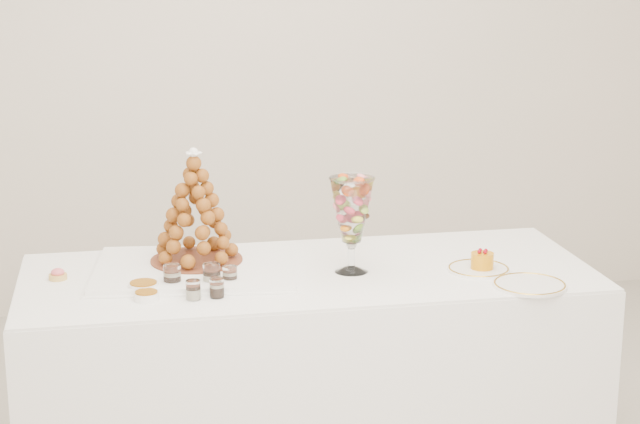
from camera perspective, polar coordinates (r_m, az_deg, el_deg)
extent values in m
cube|color=silver|center=(5.29, -4.05, 9.63)|extent=(4.50, 0.04, 2.80)
cube|color=silver|center=(1.44, 13.50, -3.75)|extent=(4.50, 0.04, 2.80)
cube|color=white|center=(3.77, -0.59, -8.60)|extent=(1.95, 0.80, 0.73)
cube|color=white|center=(3.64, -0.61, -3.25)|extent=(1.94, 0.80, 0.01)
cube|color=white|center=(3.66, -6.70, -3.02)|extent=(0.72, 0.57, 0.02)
cylinder|color=white|center=(3.64, 1.68, -3.05)|extent=(0.12, 0.12, 0.02)
cylinder|color=white|center=(3.62, 1.69, -2.31)|extent=(0.02, 0.02, 0.08)
sphere|color=white|center=(3.61, 1.69, -1.71)|extent=(0.04, 0.04, 0.04)
cylinder|color=white|center=(3.68, 8.45, -3.04)|extent=(0.21, 0.21, 0.01)
cylinder|color=white|center=(3.55, 11.12, -3.85)|extent=(0.24, 0.24, 0.01)
cylinder|color=tan|center=(3.66, -13.80, -3.37)|extent=(0.06, 0.06, 0.02)
ellipsoid|color=#DE5B66|center=(3.65, -13.82, -3.14)|extent=(0.04, 0.04, 0.03)
cylinder|color=white|center=(3.49, -7.89, -3.42)|extent=(0.06, 0.06, 0.08)
cylinder|color=white|center=(3.49, -5.79, -3.38)|extent=(0.07, 0.07, 0.08)
cylinder|color=white|center=(3.50, -4.83, -3.40)|extent=(0.06, 0.06, 0.06)
cylinder|color=white|center=(3.38, -6.77, -4.15)|extent=(0.05, 0.05, 0.06)
cylinder|color=white|center=(3.39, -5.52, -4.05)|extent=(0.06, 0.06, 0.06)
cylinder|color=white|center=(3.47, -9.40, -4.00)|extent=(0.10, 0.10, 0.03)
cylinder|color=white|center=(3.40, -9.24, -4.46)|extent=(0.08, 0.08, 0.02)
cylinder|color=brown|center=(3.70, -6.60, -2.55)|extent=(0.32, 0.32, 0.01)
cone|color=brown|center=(3.65, -6.68, 0.35)|extent=(0.31, 0.31, 0.38)
sphere|color=white|center=(3.61, -6.77, 3.11)|extent=(0.04, 0.04, 0.04)
cylinder|color=orange|center=(3.67, 8.65, -2.58)|extent=(0.08, 0.08, 0.05)
sphere|color=maroon|center=(3.67, 8.84, -2.04)|extent=(0.01, 0.01, 0.01)
sphere|color=maroon|center=(3.67, 8.54, -2.02)|extent=(0.01, 0.01, 0.01)
sphere|color=maroon|center=(3.66, 8.49, -2.10)|extent=(0.01, 0.01, 0.01)
sphere|color=maroon|center=(3.65, 8.79, -2.13)|extent=(0.01, 0.01, 0.01)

